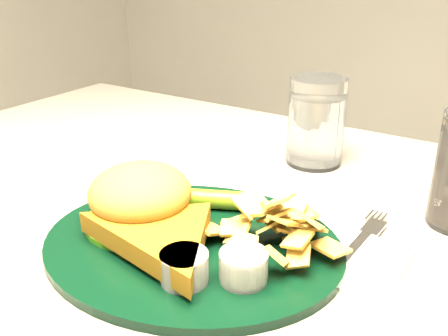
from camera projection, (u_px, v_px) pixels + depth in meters
The scene contains 5 objects.
dinner_plate at pixel (192, 219), 0.53m from camera, with size 0.33×0.27×0.07m, color black, non-canonical shape.
water_glass at pixel (316, 122), 0.75m from camera, with size 0.08×0.08×0.13m, color white.
fork_napkin at pixel (348, 255), 0.53m from camera, with size 0.12×0.16×0.01m, color silver, non-canonical shape.
ramekin at pixel (133, 146), 0.80m from camera, with size 0.04×0.04×0.03m, color white.
wrapped_straw at pixel (197, 148), 0.82m from camera, with size 0.19×0.07×0.01m, color white, non-canonical shape.
Camera 1 is at (0.32, -0.47, 1.05)m, focal length 40.00 mm.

